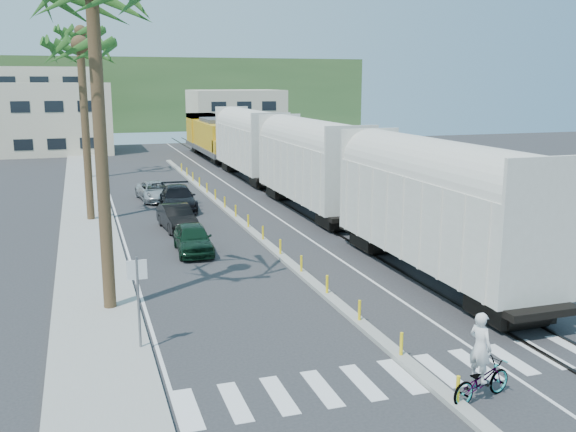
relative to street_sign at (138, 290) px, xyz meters
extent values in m
plane|color=#28282B|center=(7.30, -2.00, -1.97)|extent=(140.00, 140.00, 0.00)
cube|color=gray|center=(-1.20, 23.00, -1.90)|extent=(3.00, 90.00, 0.15)
cube|color=black|center=(11.58, 26.00, -1.94)|extent=(0.12, 100.00, 0.06)
cube|color=black|center=(13.02, 26.00, -1.94)|extent=(0.12, 100.00, 0.06)
cube|color=gray|center=(7.30, 18.00, -1.90)|extent=(0.45, 60.00, 0.15)
cylinder|color=yellow|center=(7.30, -6.00, -1.47)|extent=(0.10, 0.10, 0.70)
cylinder|color=yellow|center=(7.30, -3.00, -1.47)|extent=(0.10, 0.10, 0.70)
cylinder|color=yellow|center=(7.30, 0.00, -1.47)|extent=(0.10, 0.10, 0.70)
cylinder|color=yellow|center=(7.30, 3.00, -1.47)|extent=(0.10, 0.10, 0.70)
cylinder|color=yellow|center=(7.30, 6.00, -1.47)|extent=(0.10, 0.10, 0.70)
cylinder|color=yellow|center=(7.30, 9.00, -1.47)|extent=(0.10, 0.10, 0.70)
cylinder|color=yellow|center=(7.30, 12.00, -1.47)|extent=(0.10, 0.10, 0.70)
cylinder|color=yellow|center=(7.30, 15.00, -1.47)|extent=(0.10, 0.10, 0.70)
cylinder|color=yellow|center=(7.30, 18.00, -1.47)|extent=(0.10, 0.10, 0.70)
cylinder|color=yellow|center=(7.30, 21.00, -1.47)|extent=(0.10, 0.10, 0.70)
cylinder|color=yellow|center=(7.30, 24.00, -1.47)|extent=(0.10, 0.10, 0.70)
cylinder|color=yellow|center=(7.30, 27.00, -1.47)|extent=(0.10, 0.10, 0.70)
cylinder|color=yellow|center=(7.30, 30.00, -1.47)|extent=(0.10, 0.10, 0.70)
cylinder|color=yellow|center=(7.30, 33.00, -1.47)|extent=(0.10, 0.10, 0.70)
cylinder|color=yellow|center=(7.30, 36.00, -1.47)|extent=(0.10, 0.10, 0.70)
cylinder|color=yellow|center=(7.30, 39.00, -1.47)|extent=(0.10, 0.10, 0.70)
cube|color=silver|center=(7.30, -4.00, -1.97)|extent=(14.00, 2.20, 0.01)
cube|color=silver|center=(0.50, 23.00, -1.97)|extent=(0.12, 90.00, 0.01)
cube|color=silver|center=(9.80, 23.00, -1.97)|extent=(0.12, 90.00, 0.01)
cube|color=beige|center=(12.30, 3.71, 0.73)|extent=(3.00, 12.88, 3.40)
cylinder|color=beige|center=(12.30, 3.71, 2.43)|extent=(2.90, 12.58, 2.90)
cube|color=black|center=(12.30, 3.71, -1.47)|extent=(2.60, 12.88, 1.00)
cube|color=beige|center=(12.30, 18.71, 0.73)|extent=(3.00, 12.88, 3.40)
cylinder|color=beige|center=(12.30, 18.71, 2.43)|extent=(2.90, 12.58, 2.90)
cube|color=black|center=(12.30, 18.71, -1.47)|extent=(2.60, 12.88, 1.00)
cube|color=beige|center=(12.30, 33.71, 0.73)|extent=(3.00, 12.88, 3.40)
cylinder|color=beige|center=(12.30, 33.71, 2.43)|extent=(2.90, 12.58, 2.90)
cube|color=black|center=(12.30, 33.71, -1.47)|extent=(2.60, 12.88, 1.00)
cube|color=#4C4C4F|center=(12.30, 49.71, -0.92)|extent=(3.00, 17.00, 0.50)
cube|color=#C28612|center=(12.30, 48.71, 0.63)|extent=(2.70, 12.24, 2.60)
cube|color=#C28612|center=(12.30, 55.49, 0.93)|extent=(3.00, 3.74, 3.20)
cube|color=black|center=(12.30, 49.71, -1.52)|extent=(2.60, 13.60, 0.90)
cylinder|color=brown|center=(-0.70, 4.00, 3.53)|extent=(0.44, 0.44, 11.00)
cylinder|color=brown|center=(-1.00, 20.00, 3.03)|extent=(0.44, 0.44, 10.00)
sphere|color=#26551A|center=(-1.00, 20.00, 8.18)|extent=(3.20, 3.20, 3.20)
cylinder|color=brown|center=(-0.70, 38.00, 4.03)|extent=(0.44, 0.44, 12.00)
sphere|color=#26551A|center=(-0.70, 38.00, 10.18)|extent=(3.20, 3.20, 3.20)
cylinder|color=slate|center=(0.00, 0.00, -0.47)|extent=(0.08, 0.08, 3.00)
cube|color=silver|center=(0.00, 0.00, 0.63)|extent=(0.60, 0.04, 0.60)
cube|color=beige|center=(-3.70, 60.00, 2.03)|extent=(12.00, 10.00, 8.00)
cube|color=beige|center=(-5.70, 76.00, 3.03)|extent=(14.00, 12.00, 10.00)
cube|color=beige|center=(19.30, 68.00, 1.53)|extent=(12.00, 10.00, 7.00)
cube|color=#385628|center=(7.30, 98.00, 4.03)|extent=(80.00, 20.00, 12.00)
imported|color=black|center=(3.54, 11.06, -1.27)|extent=(2.06, 4.29, 1.41)
imported|color=black|center=(3.52, 16.19, -1.27)|extent=(2.19, 4.50, 1.40)
imported|color=black|center=(4.42, 21.80, -1.20)|extent=(2.87, 5.59, 1.54)
imported|color=#B6B8BB|center=(3.45, 25.70, -1.31)|extent=(2.95, 5.08, 1.31)
imported|color=#9EA0A5|center=(8.10, -5.85, -1.44)|extent=(1.72, 2.38, 1.06)
imported|color=silver|center=(8.00, -5.85, -0.50)|extent=(0.90, 0.78, 1.85)
camera|label=1|loc=(-1.40, -18.86, 6.12)|focal=40.00mm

